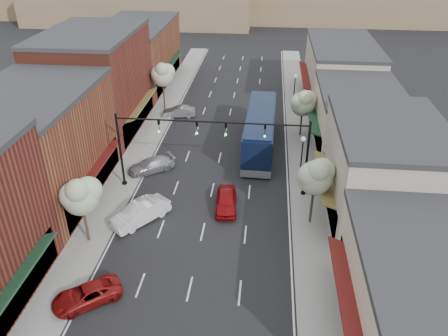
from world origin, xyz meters
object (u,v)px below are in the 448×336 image
(signal_mast_left, at_px, (146,141))
(lamp_post_far, at_px, (295,86))
(parked_car_c, at_px, (151,165))
(signal_mast_right, at_px, (279,147))
(tree_right_far, at_px, (303,102))
(tree_left_far, at_px, (163,74))
(parked_car_a, at_px, (87,295))
(parked_car_e, at_px, (179,112))
(tree_left_near, at_px, (81,195))
(coach_bus, at_px, (260,130))
(tree_right_near, at_px, (316,175))
(lamp_post_near, at_px, (302,151))
(red_hatchback, at_px, (226,201))
(parked_car_b, at_px, (140,213))

(signal_mast_left, xyz_separation_m, lamp_post_far, (13.42, 20.00, -1.62))
(parked_car_c, bearing_deg, signal_mast_right, 41.93)
(tree_right_far, height_order, tree_left_far, tree_left_far)
(signal_mast_right, height_order, lamp_post_far, signal_mast_right)
(signal_mast_left, distance_m, tree_right_far, 18.39)
(tree_right_far, distance_m, parked_car_a, 29.70)
(parked_car_c, height_order, parked_car_e, parked_car_c)
(tree_left_far, bearing_deg, tree_left_near, -90.00)
(coach_bus, bearing_deg, lamp_post_far, 72.53)
(tree_right_near, xyz_separation_m, parked_car_e, (-14.43, 19.96, -3.80))
(signal_mast_right, height_order, tree_right_near, signal_mast_right)
(tree_right_far, relative_size, parked_car_a, 1.26)
(lamp_post_near, distance_m, red_hatchback, 8.47)
(lamp_post_near, height_order, coach_bus, lamp_post_near)
(lamp_post_far, relative_size, parked_car_b, 0.89)
(signal_mast_left, height_order, lamp_post_far, signal_mast_left)
(lamp_post_near, relative_size, coach_bus, 0.34)
(tree_left_near, height_order, coach_bus, tree_left_near)
(coach_bus, relative_size, parked_car_b, 2.64)
(parked_car_b, bearing_deg, tree_left_near, -98.46)
(lamp_post_near, relative_size, parked_car_a, 1.03)
(tree_right_near, height_order, parked_car_e, tree_right_near)
(tree_right_near, bearing_deg, parked_car_c, 155.07)
(tree_right_far, distance_m, coach_bus, 5.88)
(tree_left_near, bearing_deg, tree_left_far, 90.00)
(lamp_post_far, xyz_separation_m, red_hatchback, (-6.30, -22.69, -2.27))
(tree_right_far, xyz_separation_m, parked_car_a, (-14.55, -25.67, -3.39))
(tree_left_near, distance_m, coach_bus, 20.74)
(signal_mast_left, relative_size, parked_car_b, 1.66)
(tree_left_near, bearing_deg, signal_mast_right, 30.14)
(tree_right_near, distance_m, parked_car_e, 24.92)
(parked_car_c, bearing_deg, lamp_post_far, 105.84)
(parked_car_a, relative_size, parked_car_c, 0.96)
(tree_right_far, bearing_deg, parked_car_b, -128.23)
(coach_bus, bearing_deg, tree_left_far, 143.90)
(parked_car_b, distance_m, parked_car_c, 7.90)
(parked_car_c, bearing_deg, tree_right_near, 29.90)
(tree_right_near, height_order, tree_left_near, tree_right_near)
(signal_mast_right, bearing_deg, red_hatchback, -146.86)
(signal_mast_left, bearing_deg, tree_left_far, 98.35)
(lamp_post_near, relative_size, lamp_post_far, 1.00)
(parked_car_a, bearing_deg, coach_bus, 119.52)
(signal_mast_left, xyz_separation_m, tree_right_far, (13.97, 11.95, -0.63))
(red_hatchback, bearing_deg, parked_car_e, 108.12)
(tree_left_far, xyz_separation_m, parked_car_b, (3.16, -23.06, -3.79))
(parked_car_e, bearing_deg, parked_car_b, -6.82)
(tree_right_far, bearing_deg, tree_left_near, -129.69)
(tree_right_far, xyz_separation_m, lamp_post_far, (-0.55, 8.06, -0.99))
(tree_right_far, height_order, red_hatchback, tree_right_far)
(lamp_post_far, height_order, parked_car_e, lamp_post_far)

